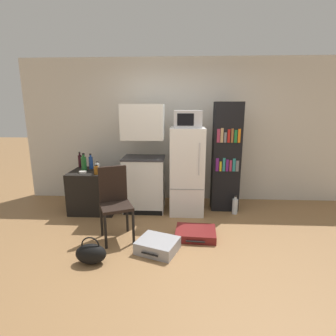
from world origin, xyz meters
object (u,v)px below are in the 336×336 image
at_px(kitchen_hutch, 144,163).
at_px(refrigerator, 187,171).
at_px(chair, 115,197).
at_px(water_bottle_front, 235,206).
at_px(bottle_wine_dark, 80,161).
at_px(bookshelf, 226,157).
at_px(side_table, 94,191).
at_px(bottle_blue_soda, 91,162).
at_px(bowl, 83,172).
at_px(bottle_green_tall, 84,163).
at_px(handbag, 91,253).
at_px(suitcase_small_flat, 158,245).
at_px(bottle_amber_beer, 97,170).
at_px(suitcase_large_flat, 196,233).
at_px(bottle_clear_short, 97,168).
at_px(microwave, 188,119).

height_order(kitchen_hutch, refrigerator, kitchen_hutch).
xyz_separation_m(chair, water_bottle_front, (1.83, 0.90, -0.45)).
bearing_deg(bottle_wine_dark, bookshelf, -1.94).
xyz_separation_m(side_table, chair, (0.61, -0.95, 0.23)).
bearing_deg(chair, bottle_wine_dark, 102.79).
relative_size(bottle_blue_soda, bowl, 2.25).
distance_m(bowl, water_bottle_front, 2.63).
distance_m(bookshelf, bottle_green_tall, 2.45).
distance_m(bottle_wine_dark, handbag, 2.16).
xyz_separation_m(suitcase_small_flat, water_bottle_front, (1.21, 1.25, 0.06)).
distance_m(bottle_wine_dark, bottle_amber_beer, 0.68).
bearing_deg(handbag, bottle_amber_beer, 103.76).
relative_size(side_table, kitchen_hutch, 0.41).
bearing_deg(refrigerator, suitcase_large_flat, -83.00).
distance_m(bottle_clear_short, bowl, 0.25).
height_order(bottle_amber_beer, handbag, bottle_amber_beer).
bearing_deg(bottle_clear_short, handbag, -76.58).
bearing_deg(kitchen_hutch, water_bottle_front, -4.49).
relative_size(chair, handbag, 2.78).
relative_size(bottle_clear_short, bowl, 1.61).
distance_m(refrigerator, bottle_green_tall, 1.77).
xyz_separation_m(bookshelf, bowl, (-2.41, -0.34, -0.21)).
relative_size(refrigerator, bookshelf, 0.78).
bearing_deg(kitchen_hutch, bottle_clear_short, -165.67).
relative_size(bottle_amber_beer, handbag, 0.45).
bearing_deg(suitcase_large_flat, bowl, 161.52).
bearing_deg(handbag, bowl, 112.33).
height_order(bottle_blue_soda, bowl, bottle_blue_soda).
xyz_separation_m(suitcase_small_flat, handbag, (-0.75, -0.31, 0.05)).
height_order(bottle_blue_soda, suitcase_large_flat, bottle_blue_soda).
relative_size(suitcase_small_flat, handbag, 1.65).
relative_size(microwave, bottle_amber_beer, 2.74).
bearing_deg(bottle_wine_dark, suitcase_small_flat, -45.45).
xyz_separation_m(kitchen_hutch, bottle_amber_beer, (-0.74, -0.30, -0.06)).
bearing_deg(bottle_wine_dark, water_bottle_front, -6.71).
height_order(kitchen_hutch, bottle_green_tall, kitchen_hutch).
height_order(bottle_blue_soda, water_bottle_front, bottle_blue_soda).
bearing_deg(bottle_clear_short, suitcase_large_flat, -26.13).
bearing_deg(chair, suitcase_small_flat, -54.42).
xyz_separation_m(bottle_clear_short, bowl, (-0.24, -0.03, -0.07)).
xyz_separation_m(bottle_wine_dark, bottle_amber_beer, (0.46, -0.50, -0.05)).
xyz_separation_m(kitchen_hutch, bookshelf, (1.41, 0.11, 0.10)).
bearing_deg(suitcase_large_flat, bottle_blue_soda, 153.36).
xyz_separation_m(kitchen_hutch, water_bottle_front, (1.56, -0.12, -0.70)).
bearing_deg(refrigerator, bookshelf, 12.83).
height_order(bottle_green_tall, handbag, bottle_green_tall).
xyz_separation_m(bottle_clear_short, suitcase_large_flat, (1.61, -0.79, -0.74)).
bearing_deg(bottle_wine_dark, kitchen_hutch, -9.57).
height_order(bottle_amber_beer, bowl, bottle_amber_beer).
xyz_separation_m(side_table, water_bottle_front, (2.44, -0.05, -0.22)).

